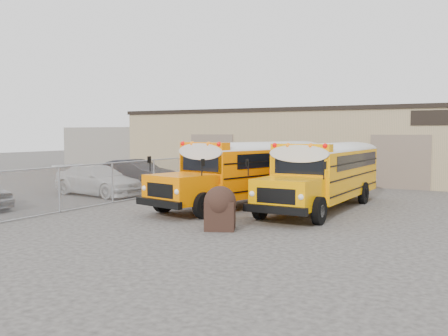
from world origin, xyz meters
The scene contains 9 objects.
ground centered at (0.00, 0.00, 0.00)m, with size 120.00×120.00×0.00m, color #312E2D.
warehouse centered at (0.00, 19.99, 2.37)m, with size 30.20×10.20×4.67m.
chainlink_fence centered at (-6.00, 3.00, 0.90)m, with size 0.07×18.07×1.81m.
distant_building_left centered at (-22.00, 22.00, 1.80)m, with size 8.00×6.00×3.60m, color gray.
school_bus_left centered at (0.66, 11.19, 1.60)m, with size 4.33×9.71×2.76m.
school_bus_right centered at (2.61, 11.98, 1.58)m, with size 2.87×9.35×2.73m.
tarp_bundle centered at (1.08, 0.09, 0.72)m, with size 1.20×1.15×1.40m.
car_white centered at (-8.65, 4.95, 0.75)m, with size 2.09×5.14×1.49m, color silver.
car_dark centered at (-9.00, 8.31, 0.80)m, with size 1.69×4.86×1.60m, color black.
Camera 1 is at (8.83, -13.60, 3.08)m, focal length 40.00 mm.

